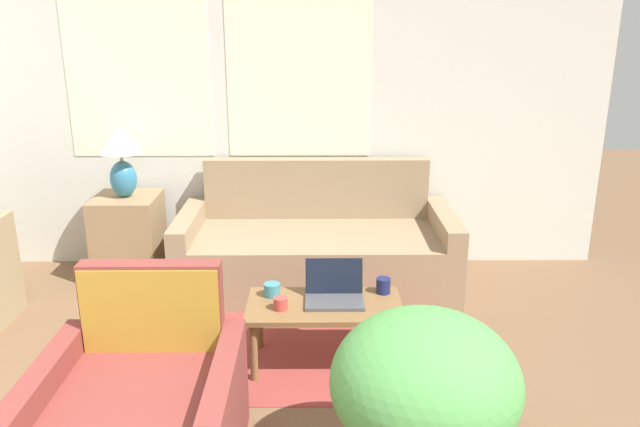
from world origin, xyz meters
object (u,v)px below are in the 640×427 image
Objects in this scene: coffee_table at (324,311)px; cup_white at (272,290)px; cup_yellow at (280,303)px; laptop at (334,292)px; couch at (317,249)px; cup_navy at (383,286)px; table_lamp at (121,154)px; potted_plant at (425,386)px; armchair at (142,415)px.

cup_white is at bearing 160.13° from coffee_table.
cup_yellow is 0.19m from cup_white.
laptop reaches higher than coffee_table.
coffee_table is 0.27m from cup_yellow.
cup_white is (-0.26, -1.07, 0.15)m from couch.
cup_navy is at bearing 22.64° from coffee_table.
cup_navy is at bearing -69.07° from couch.
table_lamp reaches higher than cup_navy.
coffee_table is 11.19× the size of cup_yellow.
cup_yellow is 0.10× the size of potted_plant.
cup_yellow is at bearing 54.79° from armchair.
potted_plant is at bearing -56.53° from cup_yellow.
laptop is (1.55, -1.25, -0.55)m from table_lamp.
coffee_table is 0.39m from cup_navy.
table_lamp is 0.60× the size of coffee_table.
potted_plant reaches higher than cup_navy.
laptop is 0.41× the size of potted_plant.
armchair is 1.05× the size of potted_plant.
cup_navy is at bearing 19.83° from cup_yellow.
table_lamp reaches higher than potted_plant.
table_lamp is 5.50× the size of cup_white.
cup_navy is 0.96× the size of cup_white.
coffee_table is at bearing -87.98° from couch.
coffee_table is at bearing -41.06° from table_lamp.
potted_plant is (1.88, -2.34, -0.47)m from table_lamp.
table_lamp is 1.93m from cup_yellow.
coffee_table is 1.08× the size of potted_plant.
table_lamp is 0.64× the size of potted_plant.
cup_yellow is at bearing -47.73° from table_lamp.
table_lamp is at bearing 141.04° from laptop.
armchair reaches higher than coffee_table.
armchair is at bearing -117.40° from cup_white.
armchair is 1.20m from coffee_table.
coffee_table is 0.34m from cup_white.
couch is 1.11m from cup_white.
couch is at bearing 92.02° from coffee_table.
potted_plant is at bearing -7.46° from armchair.
couch is at bearing 76.07° from cup_white.
couch reaches higher than armchair.
cup_yellow is at bearing -164.35° from coffee_table.
potted_plant is at bearing -87.98° from cup_navy.
laptop is at bearing -10.11° from cup_white.
potted_plant is at bearing -58.67° from cup_white.
laptop reaches higher than cup_yellow.
armchair is at bearing -132.96° from coffee_table.
cup_navy is 1.17× the size of cup_yellow.
coffee_table is at bearing 47.04° from armchair.
armchair is 0.97× the size of coffee_table.
armchair is 1.29m from laptop.
cup_yellow is (0.57, 0.81, 0.15)m from armchair.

